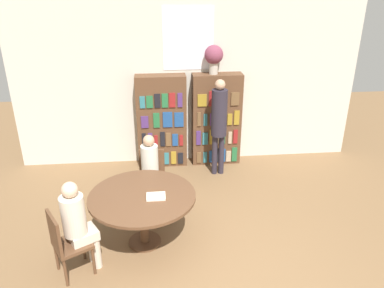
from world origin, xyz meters
name	(u,v)px	position (x,y,z in m)	size (l,w,h in m)	color
wall_back	(188,85)	(0.00, 3.72, 1.51)	(6.40, 0.07, 3.00)	beige
bookshelf_left	(162,122)	(-0.52, 3.53, 0.87)	(0.91, 0.34, 1.75)	brown
bookshelf_right	(216,120)	(0.52, 3.53, 0.87)	(0.91, 0.34, 1.75)	brown
flower_vase	(214,56)	(0.44, 3.53, 2.06)	(0.33, 0.33, 0.51)	#B7AD9E
reading_table	(142,202)	(-0.83, 1.13, 0.65)	(1.39, 1.39, 0.76)	brown
chair_near_camera	(65,242)	(-1.73, 0.62, 0.49)	(0.55, 0.55, 0.88)	brown
chair_left_side	(152,175)	(-0.72, 2.16, 0.49)	(0.44, 0.44, 0.88)	brown
seated_reader_left	(150,169)	(-0.74, 1.98, 0.69)	(0.29, 0.38, 1.22)	beige
seated_reader_right	(78,221)	(-1.57, 0.71, 0.70)	(0.42, 0.40, 1.24)	beige
librarian_standing	(219,119)	(0.48, 3.03, 1.07)	(0.28, 0.55, 1.77)	#28232D
open_book_on_table	(156,196)	(-0.65, 1.05, 0.77)	(0.24, 0.18, 0.03)	silver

